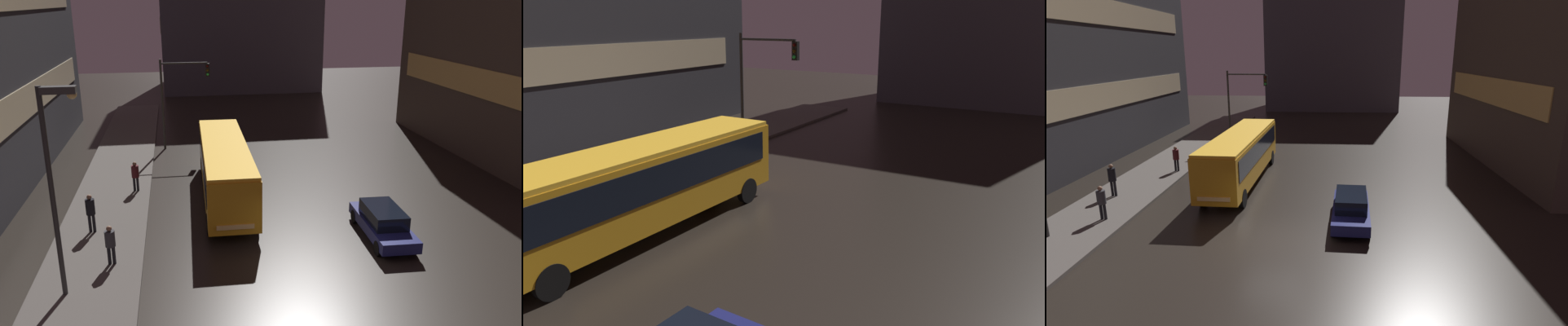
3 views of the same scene
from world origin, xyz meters
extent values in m
plane|color=black|center=(0.00, 0.00, 0.00)|extent=(120.00, 120.00, 0.00)
cube|color=#56514C|center=(-9.00, 10.00, 0.07)|extent=(4.00, 48.00, 0.15)
cube|color=#2D2D33|center=(-18.54, 14.00, 8.32)|extent=(10.00, 29.76, 16.65)
cube|color=beige|center=(-13.59, 14.00, 4.85)|extent=(0.24, 25.30, 1.80)
cube|color=beige|center=(-13.59, 14.00, 10.61)|extent=(0.24, 25.30, 1.80)
cube|color=#EAC66B|center=(13.72, 13.61, 5.26)|extent=(0.24, 16.65, 1.80)
cube|color=#423D47|center=(2.52, 45.10, 9.59)|extent=(18.00, 12.00, 19.17)
cube|color=beige|center=(-6.43, 45.10, 7.63)|extent=(0.24, 10.20, 1.80)
cube|color=beige|center=(-6.43, 45.10, 12.69)|extent=(0.24, 10.20, 1.80)
cube|color=orange|center=(-2.95, 8.03, 1.74)|extent=(2.65, 11.48, 2.38)
cube|color=black|center=(-2.95, 8.03, 2.18)|extent=(2.68, 10.56, 1.10)
cube|color=yellow|center=(-2.95, 8.03, 3.01)|extent=(2.59, 11.25, 0.16)
cube|color=#F4CC72|center=(-3.10, 2.30, 0.95)|extent=(1.64, 0.14, 0.20)
cylinder|color=black|center=(-1.99, 3.70, 0.50)|extent=(0.28, 1.01, 1.00)
cylinder|color=black|center=(-4.13, 3.75, 0.50)|extent=(0.28, 1.01, 1.00)
cylinder|color=black|center=(-1.76, 12.31, 0.50)|extent=(0.28, 1.01, 1.00)
cylinder|color=black|center=(-3.90, 12.37, 0.50)|extent=(0.28, 1.01, 1.00)
cube|color=navy|center=(3.56, 2.17, 0.55)|extent=(1.91, 4.78, 0.50)
cube|color=black|center=(3.56, 2.17, 1.12)|extent=(1.56, 2.65, 0.64)
cylinder|color=black|center=(4.26, 0.48, 0.32)|extent=(0.23, 0.65, 0.64)
cylinder|color=black|center=(2.71, 0.55, 0.32)|extent=(0.23, 0.65, 0.64)
cylinder|color=black|center=(4.40, 3.79, 0.32)|extent=(0.23, 0.65, 0.64)
cylinder|color=black|center=(2.86, 3.86, 0.32)|extent=(0.23, 0.65, 0.64)
cylinder|color=black|center=(-8.30, 1.40, 0.54)|extent=(0.14, 0.14, 0.79)
cylinder|color=black|center=(-8.12, 1.40, 0.54)|extent=(0.14, 0.14, 0.79)
cylinder|color=#333338|center=(-8.21, 1.40, 1.26)|extent=(0.50, 0.50, 0.66)
sphere|color=#8C664C|center=(-8.21, 1.40, 1.70)|extent=(0.22, 0.22, 0.22)
cylinder|color=black|center=(-7.84, 9.64, 0.55)|extent=(0.14, 0.14, 0.80)
cylinder|color=black|center=(-7.66, 9.64, 0.55)|extent=(0.14, 0.14, 0.80)
cylinder|color=#4C191E|center=(-7.75, 9.64, 1.28)|extent=(0.56, 0.56, 0.67)
sphere|color=#8C664C|center=(-7.75, 9.64, 1.72)|extent=(0.22, 0.22, 0.22)
cylinder|color=black|center=(-9.49, 4.59, 0.59)|extent=(0.14, 0.14, 0.87)
cylinder|color=black|center=(-9.31, 4.59, 0.59)|extent=(0.14, 0.14, 0.87)
cylinder|color=black|center=(-9.40, 4.59, 1.39)|extent=(0.57, 0.57, 0.73)
sphere|color=#8C664C|center=(-9.40, 4.59, 1.86)|extent=(0.22, 0.22, 0.22)
cylinder|color=#2D2D2D|center=(-6.25, 18.42, 3.19)|extent=(0.16, 0.16, 6.38)
cylinder|color=#2D2D2D|center=(-4.64, 18.42, 6.08)|extent=(3.22, 0.12, 0.12)
cube|color=black|center=(-3.03, 18.42, 5.58)|extent=(0.30, 0.24, 0.90)
sphere|color=#390706|center=(-3.03, 18.28, 5.86)|extent=(0.18, 0.18, 0.18)
sphere|color=#3B2B07|center=(-3.03, 18.28, 5.58)|extent=(0.18, 0.18, 0.18)
sphere|color=green|center=(-3.03, 18.28, 5.30)|extent=(0.18, 0.18, 0.18)
camera|label=1|loc=(-5.39, -17.53, 10.27)|focal=35.00mm
camera|label=2|loc=(9.27, -3.38, 7.08)|focal=35.00mm
camera|label=3|loc=(2.59, -15.99, 7.85)|focal=28.00mm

